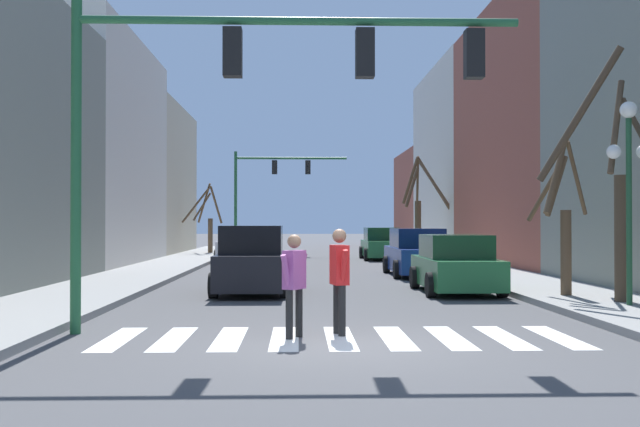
{
  "coord_description": "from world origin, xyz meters",
  "views": [
    {
      "loc": [
        -0.68,
        -11.45,
        1.88
      ],
      "look_at": [
        0.37,
        24.67,
        2.35
      ],
      "focal_mm": 42.0,
      "sensor_mm": 36.0,
      "label": 1
    }
  ],
  "objects_px": {
    "car_parked_right_near": "(456,265)",
    "car_parked_left_mid": "(417,254)",
    "pedestrian_crossing_street": "(294,277)",
    "street_tree_right_far": "(208,221)",
    "street_tree_right_near": "(421,204)",
    "car_parked_left_far": "(252,262)",
    "pedestrian_on_right_sidewalk": "(339,272)",
    "traffic_signal_near": "(249,81)",
    "street_tree_left_near": "(615,199)",
    "street_tree_left_mid": "(562,220)",
    "traffic_signal_far": "(268,180)",
    "street_lamp_right_corner": "(629,161)",
    "car_parked_left_near": "(381,245)",
    "car_at_intersection": "(238,245)"
  },
  "relations": [
    {
      "from": "street_tree_right_far",
      "to": "street_tree_left_mid",
      "type": "xyz_separation_m",
      "value": [
        11.68,
        -26.32,
        -0.08
      ]
    },
    {
      "from": "pedestrian_crossing_street",
      "to": "street_tree_right_far",
      "type": "distance_m",
      "value": 32.36
    },
    {
      "from": "car_parked_left_near",
      "to": "street_tree_right_near",
      "type": "distance_m",
      "value": 3.72
    },
    {
      "from": "street_tree_left_near",
      "to": "street_tree_left_mid",
      "type": "xyz_separation_m",
      "value": [
        -0.63,
        1.53,
        -0.47
      ]
    },
    {
      "from": "street_tree_left_near",
      "to": "car_parked_left_mid",
      "type": "bearing_deg",
      "value": 104.9
    },
    {
      "from": "traffic_signal_far",
      "to": "car_parked_right_near",
      "type": "relative_size",
      "value": 1.6
    },
    {
      "from": "car_parked_left_mid",
      "to": "car_parked_right_near",
      "type": "relative_size",
      "value": 1.15
    },
    {
      "from": "street_lamp_right_corner",
      "to": "street_tree_left_mid",
      "type": "bearing_deg",
      "value": 105.52
    },
    {
      "from": "car_parked_left_far",
      "to": "pedestrian_on_right_sidewalk",
      "type": "relative_size",
      "value": 2.34
    },
    {
      "from": "car_parked_right_near",
      "to": "pedestrian_on_right_sidewalk",
      "type": "relative_size",
      "value": 2.39
    },
    {
      "from": "car_at_intersection",
      "to": "street_lamp_right_corner",
      "type": "bearing_deg",
      "value": -154.59
    },
    {
      "from": "street_tree_right_far",
      "to": "street_tree_left_mid",
      "type": "height_order",
      "value": "street_tree_right_far"
    },
    {
      "from": "street_tree_left_near",
      "to": "street_tree_left_mid",
      "type": "relative_size",
      "value": 1.51
    },
    {
      "from": "car_parked_right_near",
      "to": "street_tree_right_far",
      "type": "height_order",
      "value": "street_tree_right_far"
    },
    {
      "from": "car_parked_left_mid",
      "to": "car_parked_right_near",
      "type": "bearing_deg",
      "value": -179.93
    },
    {
      "from": "street_tree_right_near",
      "to": "pedestrian_crossing_street",
      "type": "bearing_deg",
      "value": -103.42
    },
    {
      "from": "car_at_intersection",
      "to": "street_tree_right_near",
      "type": "xyz_separation_m",
      "value": [
        9.56,
        3.94,
        2.11
      ]
    },
    {
      "from": "street_lamp_right_corner",
      "to": "pedestrian_on_right_sidewalk",
      "type": "xyz_separation_m",
      "value": [
        -6.3,
        -3.03,
        -2.15
      ]
    },
    {
      "from": "car_parked_left_near",
      "to": "traffic_signal_near",
      "type": "bearing_deg",
      "value": 168.72
    },
    {
      "from": "street_tree_right_far",
      "to": "car_parked_left_far",
      "type": "bearing_deg",
      "value": -80.39
    },
    {
      "from": "street_tree_left_near",
      "to": "pedestrian_crossing_street",
      "type": "bearing_deg",
      "value": -150.06
    },
    {
      "from": "street_lamp_right_corner",
      "to": "street_tree_left_near",
      "type": "distance_m",
      "value": 1.06
    },
    {
      "from": "car_parked_left_mid",
      "to": "traffic_signal_far",
      "type": "bearing_deg",
      "value": 18.05
    },
    {
      "from": "traffic_signal_near",
      "to": "street_tree_left_near",
      "type": "xyz_separation_m",
      "value": [
        7.84,
        3.49,
        -1.9
      ]
    },
    {
      "from": "car_parked_left_mid",
      "to": "street_tree_left_mid",
      "type": "distance_m",
      "value": 9.13
    },
    {
      "from": "traffic_signal_far",
      "to": "pedestrian_on_right_sidewalk",
      "type": "relative_size",
      "value": 3.82
    },
    {
      "from": "car_parked_left_near",
      "to": "street_tree_left_near",
      "type": "bearing_deg",
      "value": -173.01
    },
    {
      "from": "traffic_signal_far",
      "to": "car_parked_left_mid",
      "type": "relative_size",
      "value": 1.39
    },
    {
      "from": "car_parked_left_far",
      "to": "pedestrian_crossing_street",
      "type": "height_order",
      "value": "car_parked_left_far"
    },
    {
      "from": "car_at_intersection",
      "to": "traffic_signal_far",
      "type": "bearing_deg",
      "value": -7.1
    },
    {
      "from": "traffic_signal_near",
      "to": "pedestrian_on_right_sidewalk",
      "type": "bearing_deg",
      "value": -9.37
    },
    {
      "from": "car_parked_left_far",
      "to": "pedestrian_crossing_street",
      "type": "bearing_deg",
      "value": 8.51
    },
    {
      "from": "car_parked_left_near",
      "to": "car_parked_left_far",
      "type": "bearing_deg",
      "value": 163.35
    },
    {
      "from": "car_parked_left_mid",
      "to": "car_parked_right_near",
      "type": "distance_m",
      "value": 6.54
    },
    {
      "from": "car_parked_right_near",
      "to": "street_tree_left_mid",
      "type": "bearing_deg",
      "value": -136.96
    },
    {
      "from": "car_parked_left_far",
      "to": "street_tree_right_near",
      "type": "height_order",
      "value": "street_tree_right_near"
    },
    {
      "from": "car_parked_left_mid",
      "to": "street_tree_left_mid",
      "type": "bearing_deg",
      "value": -166.44
    },
    {
      "from": "street_lamp_right_corner",
      "to": "street_tree_right_near",
      "type": "xyz_separation_m",
      "value": [
        -0.34,
        24.79,
        -0.3
      ]
    },
    {
      "from": "car_parked_right_near",
      "to": "pedestrian_crossing_street",
      "type": "distance_m",
      "value": 8.97
    },
    {
      "from": "traffic_signal_far",
      "to": "street_tree_right_near",
      "type": "distance_m",
      "value": 9.9
    },
    {
      "from": "street_tree_right_far",
      "to": "street_tree_left_mid",
      "type": "bearing_deg",
      "value": -66.06
    },
    {
      "from": "traffic_signal_far",
      "to": "car_parked_left_mid",
      "type": "height_order",
      "value": "traffic_signal_far"
    },
    {
      "from": "street_tree_right_far",
      "to": "street_tree_left_mid",
      "type": "distance_m",
      "value": 28.8
    },
    {
      "from": "car_parked_left_near",
      "to": "street_tree_left_mid",
      "type": "bearing_deg",
      "value": -174.21
    },
    {
      "from": "car_parked_right_near",
      "to": "car_parked_left_mid",
      "type": "bearing_deg",
      "value": 0.07
    },
    {
      "from": "traffic_signal_near",
      "to": "traffic_signal_far",
      "type": "height_order",
      "value": "traffic_signal_far"
    },
    {
      "from": "car_at_intersection",
      "to": "street_tree_left_near",
      "type": "distance_m",
      "value": 22.5
    },
    {
      "from": "traffic_signal_near",
      "to": "street_tree_right_near",
      "type": "bearing_deg",
      "value": 74.8
    },
    {
      "from": "pedestrian_on_right_sidewalk",
      "to": "car_at_intersection",
      "type": "bearing_deg",
      "value": -4.45
    },
    {
      "from": "pedestrian_on_right_sidewalk",
      "to": "car_parked_left_mid",
      "type": "bearing_deg",
      "value": -27.22
    }
  ]
}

